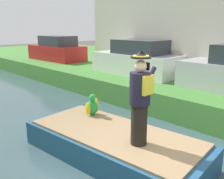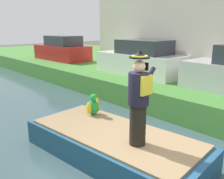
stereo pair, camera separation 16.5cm
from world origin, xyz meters
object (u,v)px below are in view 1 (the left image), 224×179
(parrot_plush, at_px, (92,106))
(parked_car_red, at_px, (57,50))
(boat, at_px, (114,144))
(parked_car_white, at_px, (137,60))
(person_pirate, at_px, (140,99))

(parrot_plush, height_order, parked_car_red, parked_car_red)
(boat, xyz_separation_m, parked_car_red, (4.78, 9.98, 1.15))
(parked_car_white, xyz_separation_m, parked_car_red, (0.00, 6.56, 0.00))
(parrot_plush, xyz_separation_m, parked_car_white, (4.43, 2.26, 0.60))
(parked_car_red, bearing_deg, parrot_plush, -116.68)
(boat, relative_size, parked_car_white, 1.09)
(person_pirate, xyz_separation_m, parked_car_white, (4.83, 4.19, -0.08))
(parked_car_white, height_order, parked_car_red, same)
(boat, height_order, parked_car_white, parked_car_white)
(parked_car_white, relative_size, parked_car_red, 0.98)
(person_pirate, distance_m, parrot_plush, 2.09)
(parked_car_red, bearing_deg, parked_car_white, -90.00)
(parked_car_red, bearing_deg, boat, -115.59)
(person_pirate, relative_size, parrot_plush, 3.25)
(parked_car_red, bearing_deg, person_pirate, -114.19)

